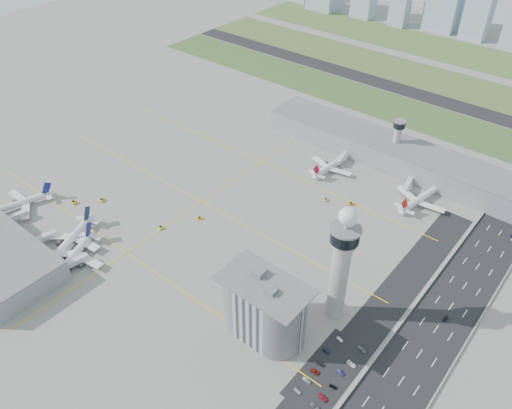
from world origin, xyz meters
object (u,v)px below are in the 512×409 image
Objects in this scene: airplane_near_a at (18,200)px; car_lot_11 at (362,350)px; airplane_far_b at (422,195)px; car_lot_1 at (307,380)px; car_lot_5 at (340,339)px; car_lot_7 at (323,398)px; jet_bridge_near_2 at (63,269)px; jet_bridge_near_0 at (5,223)px; tug_5 at (351,204)px; control_tower at (341,260)px; airplane_near_b at (68,237)px; car_lot_0 at (297,391)px; jet_bridge_near_1 at (33,245)px; car_lot_4 at (326,351)px; admin_building at (264,308)px; car_lot_8 at (333,387)px; car_lot_6 at (315,407)px; car_lot_10 at (351,364)px; car_lot_3 at (321,364)px; tug_1 at (102,200)px; airplane_far_a at (332,162)px; jet_bridge_far_1 at (410,180)px; tug_2 at (160,227)px; airplane_near_c at (70,255)px; secondary_tower at (397,138)px; jet_bridge_far_0 at (345,155)px; car_lot_9 at (340,372)px; tug_3 at (199,218)px; car_hw_1 at (445,319)px; car_lot_2 at (315,372)px; tug_0 at (73,202)px; tug_4 at (326,199)px.

car_lot_11 is (217.24, 43.23, -5.15)m from airplane_near_a.
airplane_far_b is 10.61× the size of car_lot_1.
car_lot_7 is at bearing -151.06° from car_lot_5.
jet_bridge_near_2 is 4.15× the size of car_lot_5.
tug_5 is at bearing -34.60° from jet_bridge_near_0.
car_lot_5 is (11.08, -12.53, -34.49)m from control_tower.
airplane_near_b is 12.73× the size of car_lot_0.
control_tower is 172.69m from jet_bridge_near_1.
airplane_near_b is 14.83× the size of tug_5.
car_lot_4 is (134.89, 47.08, -2.22)m from jet_bridge_near_2.
admin_building is 44.77m from car_lot_8.
car_lot_6 is at bearing 156.18° from tug_5.
car_lot_7 is at bearing -172.04° from car_lot_10.
car_lot_3 is at bearing 113.14° from airplane_near_a.
jet_bridge_near_0 is 56.50m from tug_1.
airplane_far_a is at bearing 43.91° from car_lot_5.
jet_bridge_near_2 is 3.59× the size of car_lot_1.
tug_5 is at bearing 37.87° from car_lot_5.
tug_1 is at bearing 45.52° from jet_bridge_near_2.
jet_bridge_far_1 is at bearing 20.28° from car_lot_11.
airplane_far_a reaches higher than tug_1.
tug_2 is at bearing 85.48° from car_lot_7.
airplane_near_c is at bearing -72.79° from jet_bridge_near_0.
jet_bridge_far_0 is at bearing -147.26° from secondary_tower.
jet_bridge_near_0 is 3.79× the size of car_lot_9.
car_lot_5 is at bearing 117.67° from airplane_near_a.
airplane_near_a is at bearing 85.99° from tug_3.
car_hw_1 is (22.09, 65.48, 0.04)m from car_lot_8.
car_lot_4 is (194.89, 47.08, -2.22)m from jet_bridge_near_0.
car_lot_4 is 12.38m from car_lot_10.
car_lot_10 is at bearing -141.38° from tug_3.
car_lot_3 is (166.65, 39.80, -2.30)m from jet_bridge_near_1.
car_lot_6 is at bearing -152.74° from tug_3.
car_lot_6 is (10.06, -35.08, 0.02)m from car_lot_5.
jet_bridge_far_0 reaches higher than car_lot_0.
jet_bridge_near_2 reaches higher than car_lot_9.
car_lot_8 is at bearing -58.02° from control_tower.
admin_building is 3.00× the size of jet_bridge_near_0.
tug_1 is 174.43m from car_lot_2.
control_tower is 17.93× the size of tug_0.
car_lot_11 is at bearing 82.91° from airplane_near_b.
jet_bridge_far_1 is 3.89× the size of tug_0.
admin_building is 113.15m from airplane_near_c.
admin_building is 11.96× the size of car_lot_0.
jet_bridge_far_0 is 166.37m from car_lot_4.
jet_bridge_far_1 is 217.64m from tug_0.
car_lot_5 is (31.08, -136.53, -2.29)m from jet_bridge_far_1.
car_lot_7 is at bearing -105.19° from tug_4.
car_hw_1 is (217.45, 60.67, -0.43)m from tug_0.
jet_bridge_near_1 is at bearing 115.09° from car_lot_10.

